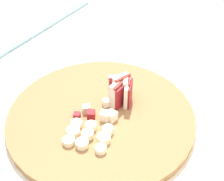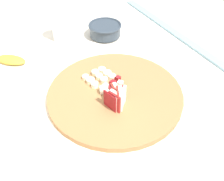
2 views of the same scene
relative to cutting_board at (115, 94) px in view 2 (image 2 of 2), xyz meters
The scene contains 8 objects.
tiled_countertop 0.48m from the cutting_board, 90.72° to the right, with size 1.26×0.79×0.94m.
cutting_board is the anchor object (origin of this frame).
apple_wedge_fan 0.07m from the cutting_board, 153.72° to the left, with size 0.07×0.07×0.07m.
apple_dice_pile 0.03m from the cutting_board, 20.22° to the left, with size 0.09×0.10×0.02m.
banana_slice_rows 0.09m from the cutting_board, 10.73° to the left, with size 0.09×0.11×0.01m.
ceramic_bowl 0.39m from the cutting_board, 21.95° to the right, with size 0.15×0.15×0.06m.
banana_peel 0.44m from the cutting_board, 36.86° to the left, with size 0.12×0.06×0.02m, color gold.
small_jar 0.43m from the cutting_board, ahead, with size 0.08×0.08×0.13m, color white.
Camera 2 is at (-0.51, 0.34, 1.49)m, focal length 39.15 mm.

